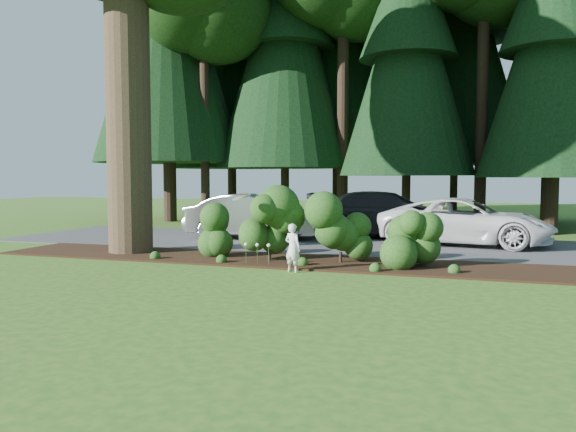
# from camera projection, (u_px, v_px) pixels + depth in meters

# --- Properties ---
(ground) EXTENTS (80.00, 80.00, 0.00)m
(ground) POSITION_uv_depth(u_px,v_px,m) (228.00, 284.00, 11.51)
(ground) COLOR #224F16
(ground) RESTS_ON ground
(mulch_bed) EXTENTS (16.00, 2.50, 0.05)m
(mulch_bed) POSITION_uv_depth(u_px,v_px,m) (280.00, 260.00, 14.59)
(mulch_bed) COLOR black
(mulch_bed) RESTS_ON ground
(driveway) EXTENTS (22.00, 6.00, 0.03)m
(driveway) POSITION_uv_depth(u_px,v_px,m) (322.00, 243.00, 18.62)
(driveway) COLOR #38383A
(driveway) RESTS_ON ground
(shrub_row) EXTENTS (6.53, 1.60, 1.61)m
(shrub_row) POSITION_uv_depth(u_px,v_px,m) (307.00, 232.00, 14.19)
(shrub_row) COLOR #1A3D12
(shrub_row) RESTS_ON ground
(lily_cluster) EXTENTS (0.69, 0.09, 0.57)m
(lily_cluster) POSITION_uv_depth(u_px,v_px,m) (257.00, 246.00, 13.85)
(lily_cluster) COLOR #1A3D12
(lily_cluster) RESTS_ON ground
(tree_wall) EXTENTS (25.66, 12.15, 17.09)m
(tree_wall) POSITION_uv_depth(u_px,v_px,m) (377.00, 21.00, 26.28)
(tree_wall) COLOR black
(tree_wall) RESTS_ON ground
(car_silver_wagon) EXTENTS (4.91, 2.29, 1.56)m
(car_silver_wagon) POSITION_uv_depth(u_px,v_px,m) (254.00, 216.00, 19.67)
(car_silver_wagon) COLOR #ADADB2
(car_silver_wagon) RESTS_ON driveway
(car_white_suv) EXTENTS (5.64, 3.17, 1.49)m
(car_white_suv) POSITION_uv_depth(u_px,v_px,m) (465.00, 221.00, 17.88)
(car_white_suv) COLOR silver
(car_white_suv) RESTS_ON driveway
(car_dark_suv) EXTENTS (5.95, 3.17, 1.64)m
(car_dark_suv) POSITION_uv_depth(u_px,v_px,m) (387.00, 214.00, 20.17)
(car_dark_suv) COLOR black
(car_dark_suv) RESTS_ON driveway
(child) EXTENTS (0.47, 0.39, 1.13)m
(child) POSITION_uv_depth(u_px,v_px,m) (293.00, 248.00, 12.92)
(child) COLOR white
(child) RESTS_ON ground
(frisbee) EXTENTS (0.46, 0.45, 0.19)m
(frisbee) POSITION_uv_depth(u_px,v_px,m) (242.00, 197.00, 13.27)
(frisbee) COLOR teal
(frisbee) RESTS_ON ground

